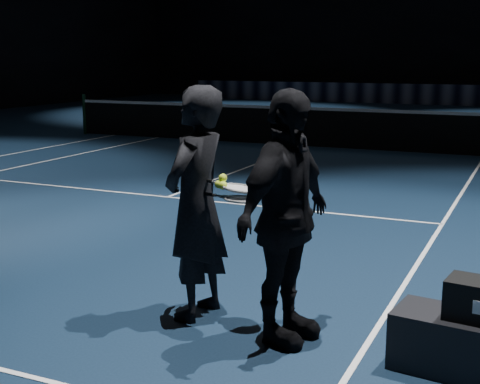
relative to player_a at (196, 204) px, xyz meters
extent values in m
plane|color=black|center=(-2.66, 10.43, -0.96)|extent=(36.00, 36.00, 0.00)
cylinder|color=black|center=(-9.06, 10.43, -0.41)|extent=(0.10, 0.10, 1.10)
cube|color=black|center=(-2.66, 10.43, -0.51)|extent=(12.80, 0.02, 0.86)
cube|color=white|center=(-2.66, 10.43, -0.05)|extent=(12.80, 0.03, 0.07)
cube|color=black|center=(-2.66, 25.93, -0.51)|extent=(22.00, 0.15, 0.90)
imported|color=black|center=(0.00, 0.00, 0.00)|extent=(0.50, 0.73, 1.92)
imported|color=black|center=(0.83, -0.16, 0.00)|extent=(0.68, 1.20, 1.92)
camera|label=1|loc=(2.52, -4.70, 1.19)|focal=50.00mm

